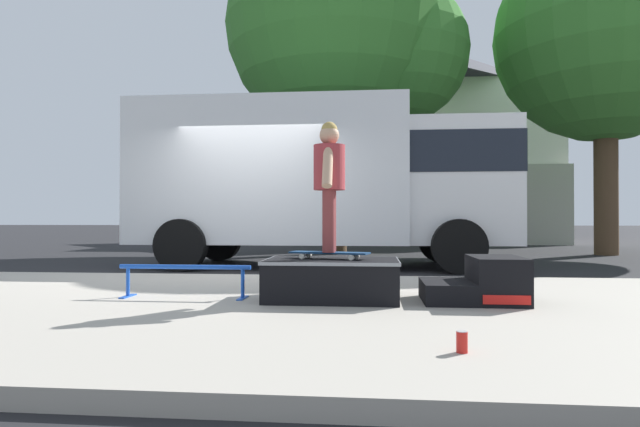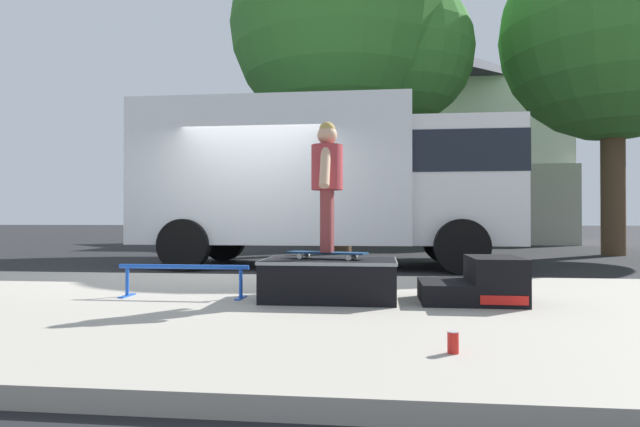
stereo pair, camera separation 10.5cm
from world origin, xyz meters
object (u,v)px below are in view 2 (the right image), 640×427
(grind_rail, at_px, (183,273))
(street_tree_neighbour, at_px, (626,38))
(soda_can, at_px, (453,342))
(skater_kid, at_px, (327,175))
(box_truck, at_px, (327,177))
(street_tree_main, at_px, (353,34))
(kicker_ramp, at_px, (479,283))
(skateboard, at_px, (327,253))
(skate_box, at_px, (330,278))

(grind_rail, distance_m, street_tree_neighbour, 12.91)
(grind_rail, distance_m, soda_can, 3.06)
(skater_kid, xyz_separation_m, street_tree_neighbour, (6.57, 8.75, 4.07))
(soda_can, bearing_deg, box_truck, 101.70)
(grind_rail, bearing_deg, street_tree_main, 81.68)
(kicker_ramp, xyz_separation_m, grind_rail, (-2.86, -0.02, 0.06))
(box_truck, bearing_deg, street_tree_neighbour, 28.69)
(skateboard, xyz_separation_m, street_tree_main, (-0.18, 8.54, 5.14))
(street_tree_neighbour, bearing_deg, skateboard, -126.92)
(soda_can, bearing_deg, street_tree_neighbour, 62.26)
(skateboard, height_order, street_tree_main, street_tree_main)
(skateboard, distance_m, skater_kid, 0.76)
(kicker_ramp, bearing_deg, street_tree_main, 100.61)
(skate_box, bearing_deg, street_tree_neighbour, 53.29)
(street_tree_main, bearing_deg, grind_rail, -98.32)
(street_tree_main, bearing_deg, skate_box, -88.63)
(skateboard, bearing_deg, grind_rail, -178.21)
(skater_kid, bearing_deg, skate_box, -44.24)
(soda_can, xyz_separation_m, box_truck, (-1.42, 6.86, 1.52))
(skate_box, xyz_separation_m, street_tree_neighbour, (6.54, 8.78, 5.06))
(soda_can, height_order, street_tree_neighbour, street_tree_neighbour)
(skateboard, distance_m, street_tree_neighbour, 11.96)
(skate_box, bearing_deg, soda_can, -65.21)
(street_tree_main, bearing_deg, street_tree_neighbour, 1.74)
(kicker_ramp, relative_size, street_tree_main, 0.11)
(box_truck, xyz_separation_m, street_tree_main, (0.32, 3.66, 4.00))
(grind_rail, relative_size, skateboard, 1.65)
(grind_rail, relative_size, box_truck, 0.19)
(skateboard, distance_m, street_tree_main, 9.97)
(kicker_ramp, bearing_deg, grind_rail, -179.69)
(skater_kid, height_order, box_truck, box_truck)
(kicker_ramp, distance_m, skateboard, 1.46)
(skate_box, bearing_deg, grind_rail, -179.37)
(soda_can, height_order, street_tree_main, street_tree_main)
(grind_rail, distance_m, skateboard, 1.45)
(skater_kid, bearing_deg, kicker_ramp, -1.16)
(skate_box, relative_size, street_tree_main, 0.15)
(skate_box, distance_m, skateboard, 0.24)
(box_truck, relative_size, street_tree_main, 0.79)
(grind_rail, height_order, skater_kid, skater_kid)
(box_truck, bearing_deg, street_tree_main, 85.08)
(skate_box, bearing_deg, skater_kid, 135.76)
(street_tree_neighbour, bearing_deg, street_tree_main, -178.26)
(grind_rail, bearing_deg, soda_can, -39.34)
(kicker_ramp, height_order, grind_rail, kicker_ramp)
(grind_rail, height_order, box_truck, box_truck)
(skateboard, bearing_deg, box_truck, 95.73)
(box_truck, bearing_deg, skate_box, -83.96)
(skate_box, height_order, skateboard, skateboard)
(skate_box, height_order, skater_kid, skater_kid)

